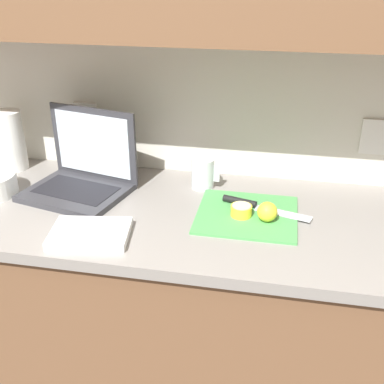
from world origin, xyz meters
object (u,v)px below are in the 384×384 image
(cutting_board, at_px, (247,215))
(laptop, at_px, (83,173))
(knife, at_px, (251,204))
(paper_towel_roll, at_px, (10,141))
(lemon_whole_beside, at_px, (267,212))
(lemon_half_cut, at_px, (241,211))
(measuring_cup, at_px, (203,173))

(cutting_board, bearing_deg, laptop, 171.98)
(knife, bearing_deg, paper_towel_roll, -174.45)
(knife, xyz_separation_m, lemon_whole_beside, (0.05, -0.08, 0.02))
(knife, relative_size, paper_towel_roll, 1.29)
(lemon_half_cut, xyz_separation_m, measuring_cup, (-0.15, 0.19, 0.03))
(laptop, distance_m, lemon_half_cut, 0.56)
(laptop, xyz_separation_m, knife, (0.57, -0.03, -0.05))
(lemon_half_cut, relative_size, measuring_cup, 0.62)
(measuring_cup, xyz_separation_m, paper_towel_roll, (-0.73, 0.03, 0.06))
(laptop, xyz_separation_m, paper_towel_roll, (-0.33, 0.12, 0.05))
(paper_towel_roll, bearing_deg, measuring_cup, -2.21)
(cutting_board, xyz_separation_m, knife, (0.01, 0.05, 0.01))
(laptop, bearing_deg, lemon_half_cut, 2.96)
(knife, distance_m, lemon_whole_beside, 0.10)
(measuring_cup, bearing_deg, knife, -35.91)
(lemon_whole_beside, distance_m, measuring_cup, 0.31)
(cutting_board, relative_size, lemon_whole_beside, 5.06)
(paper_towel_roll, bearing_deg, knife, -9.78)
(cutting_board, distance_m, paper_towel_roll, 0.92)
(lemon_half_cut, bearing_deg, cutting_board, 48.97)
(lemon_whole_beside, bearing_deg, paper_towel_roll, 166.22)
(lemon_half_cut, xyz_separation_m, lemon_whole_beside, (0.08, -0.01, 0.01))
(laptop, height_order, lemon_whole_beside, laptop)
(lemon_half_cut, relative_size, lemon_whole_beside, 1.08)
(cutting_board, relative_size, measuring_cup, 2.91)
(laptop, relative_size, lemon_whole_beside, 6.21)
(laptop, bearing_deg, paper_towel_roll, 172.96)
(measuring_cup, bearing_deg, cutting_board, -45.86)
(knife, bearing_deg, measuring_cup, 159.42)
(laptop, relative_size, knife, 1.32)
(lemon_half_cut, bearing_deg, knife, 69.65)
(laptop, height_order, measuring_cup, laptop)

